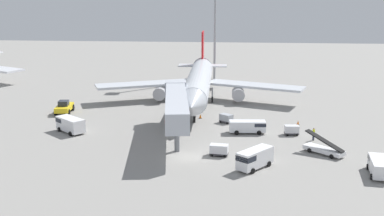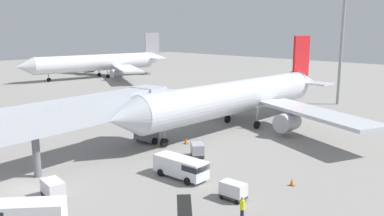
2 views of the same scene
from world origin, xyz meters
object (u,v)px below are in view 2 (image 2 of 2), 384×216
object	(u,v)px
service_van_far_right	(35,121)
jet_bridge	(90,112)
airplane_at_gate	(240,97)
service_van_outer_right	(182,167)
pushback_tug	(90,106)
safety_cone_alpha	(186,141)
baggage_cart_rear_left	(53,188)
ground_crew_worker_foreground	(242,208)
baggage_cart_near_center	(233,190)
safety_cone_bravo	(292,182)
airplane_background	(101,63)
baggage_cart_mid_center	(197,150)

from	to	relation	value
service_van_far_right	jet_bridge	bearing A→B (deg)	-3.82
airplane_at_gate	service_van_outer_right	xyz separation A→B (m)	(9.11, -19.77, -3.15)
jet_bridge	pushback_tug	xyz separation A→B (m)	(-21.71, 12.55, -4.04)
pushback_tug	safety_cone_alpha	size ratio (longest dim) A/B	7.51
safety_cone_alpha	baggage_cart_rear_left	bearing A→B (deg)	-78.40
ground_crew_worker_foreground	service_van_far_right	bearing A→B (deg)	178.69
airplane_at_gate	jet_bridge	world-z (taller)	airplane_at_gate
baggage_cart_rear_left	ground_crew_worker_foreground	bearing A→B (deg)	30.34
service_van_far_right	safety_cone_alpha	size ratio (longest dim) A/B	7.17
baggage_cart_near_center	safety_cone_bravo	distance (m)	6.31
jet_bridge	safety_cone_alpha	size ratio (longest dim) A/B	30.94
safety_cone_alpha	airplane_background	bearing A→B (deg)	155.71
jet_bridge	pushback_tug	size ratio (longest dim) A/B	4.12
pushback_tug	airplane_background	bearing A→B (deg)	145.61
ground_crew_worker_foreground	pushback_tug	bearing A→B (deg)	163.59
baggage_cart_rear_left	airplane_background	distance (m)	84.90
baggage_cart_rear_left	safety_cone_bravo	bearing A→B (deg)	52.98
airplane_at_gate	baggage_cart_near_center	bearing A→B (deg)	-52.27
pushback_tug	airplane_background	world-z (taller)	airplane_background
airplane_background	baggage_cart_rear_left	bearing A→B (deg)	-34.82
jet_bridge	ground_crew_worker_foreground	size ratio (longest dim) A/B	12.39
service_van_far_right	airplane_at_gate	bearing A→B (deg)	50.09
pushback_tug	baggage_cart_mid_center	bearing A→B (deg)	-7.75
pushback_tug	baggage_cart_rear_left	world-z (taller)	pushback_tug
airplane_at_gate	safety_cone_alpha	world-z (taller)	airplane_at_gate
airplane_at_gate	service_van_far_right	size ratio (longest dim) A/B	8.11
baggage_cart_mid_center	airplane_background	xyz separation A→B (m)	(-70.26, 32.24, 3.45)
service_van_far_right	service_van_outer_right	bearing A→B (deg)	4.06
baggage_cart_rear_left	safety_cone_alpha	distance (m)	19.14
ground_crew_worker_foreground	baggage_cart_rear_left	bearing A→B (deg)	-149.66
airplane_background	service_van_outer_right	bearing A→B (deg)	-27.15
jet_bridge	service_van_outer_right	size ratio (longest dim) A/B	4.15
baggage_cart_near_center	baggage_cart_mid_center	bearing A→B (deg)	149.23
ground_crew_worker_foreground	airplane_background	distance (m)	92.50
service_van_outer_right	safety_cone_bravo	distance (m)	10.02
airplane_background	safety_cone_bravo	bearing A→B (deg)	-21.40
service_van_outer_right	pushback_tug	bearing A→B (deg)	163.64
service_van_far_right	airplane_background	distance (m)	61.24
baggage_cart_mid_center	airplane_background	bearing A→B (deg)	155.35
service_van_outer_right	service_van_far_right	size ratio (longest dim) A/B	1.04
baggage_cart_mid_center	safety_cone_bravo	bearing A→B (deg)	0.61
baggage_cart_near_center	airplane_at_gate	bearing A→B (deg)	127.73
safety_cone_bravo	baggage_cart_rear_left	bearing A→B (deg)	-127.02
baggage_cart_near_center	safety_cone_bravo	size ratio (longest dim) A/B	3.35
pushback_tug	baggage_cart_near_center	distance (m)	40.08
pushback_tug	service_van_far_right	size ratio (longest dim) A/B	1.05
jet_bridge	pushback_tug	world-z (taller)	jet_bridge
pushback_tug	safety_cone_alpha	distance (m)	24.49
pushback_tug	service_van_far_right	world-z (taller)	pushback_tug
service_van_far_right	airplane_background	size ratio (longest dim) A/B	0.12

